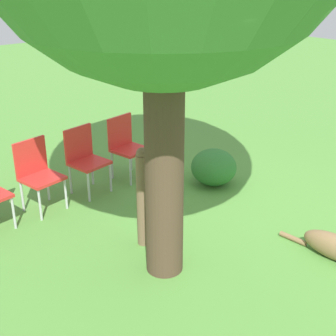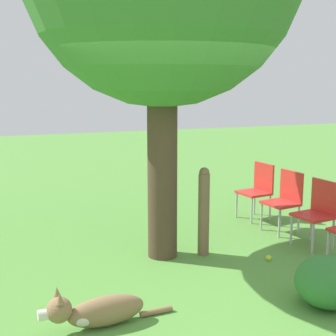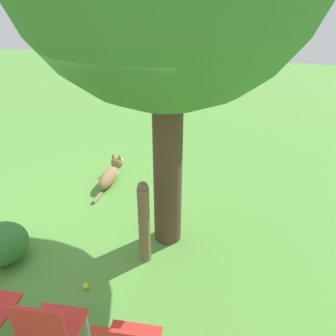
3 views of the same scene
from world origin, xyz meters
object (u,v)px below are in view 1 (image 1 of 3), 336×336
object	(u,v)px
tennis_ball	(140,205)
red_chair_1	(85,156)
fence_post	(143,197)
red_chair_0	(126,143)
red_chair_2	(37,171)

from	to	relation	value
tennis_ball	red_chair_1	bearing A→B (deg)	14.55
fence_post	red_chair_1	distance (m)	1.54
red_chair_0	tennis_ball	distance (m)	1.11
fence_post	red_chair_0	bearing A→B (deg)	-31.21
red_chair_0	tennis_ball	bearing A→B (deg)	-35.79
red_chair_0	tennis_ball	xyz separation A→B (m)	(-0.89, 0.47, -0.47)
tennis_ball	fence_post	bearing A→B (deg)	144.22
red_chair_1	red_chair_2	bearing A→B (deg)	-95.74
fence_post	red_chair_0	distance (m)	1.81
fence_post	tennis_ball	xyz separation A→B (m)	(0.66, -0.47, -0.53)
fence_post	red_chair_2	xyz separation A→B (m)	(1.49, 0.44, -0.06)
red_chair_1	red_chair_2	world-z (taller)	same
red_chair_0	red_chair_1	xyz separation A→B (m)	(-0.03, 0.69, 0.00)
red_chair_0	red_chair_2	xyz separation A→B (m)	(-0.06, 1.38, 0.00)
red_chair_2	tennis_ball	distance (m)	1.32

